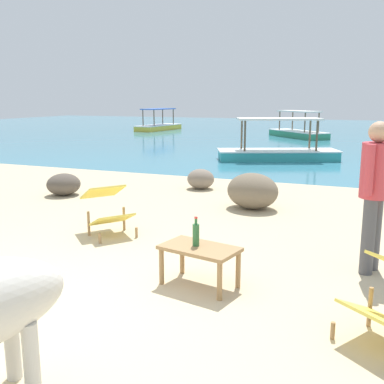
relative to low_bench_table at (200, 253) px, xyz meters
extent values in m
cube|color=#CCB78E|center=(-1.02, -0.99, -0.36)|extent=(18.00, 14.00, 0.04)
cube|color=teal|center=(-1.02, 21.01, -0.38)|extent=(60.00, 36.00, 0.03)
cylinder|color=beige|center=(-0.33, -2.03, -0.09)|extent=(0.10, 0.10, 0.51)
cylinder|color=beige|center=(-0.59, -1.91, -0.09)|extent=(0.10, 0.10, 0.51)
cube|color=#A37A4C|center=(0.00, 0.00, 0.05)|extent=(0.83, 0.59, 0.04)
cylinder|color=#A37A4C|center=(0.37, 0.11, -0.16)|extent=(0.05, 0.05, 0.37)
cylinder|color=#A37A4C|center=(0.30, -0.25, -0.16)|extent=(0.05, 0.05, 0.37)
cylinder|color=#A37A4C|center=(-0.30, 0.25, -0.16)|extent=(0.05, 0.05, 0.37)
cylinder|color=#A37A4C|center=(-0.37, -0.11, -0.16)|extent=(0.05, 0.05, 0.37)
cylinder|color=#2D6B38|center=(-0.05, 0.02, 0.18)|extent=(0.07, 0.07, 0.22)
cylinder|color=#2D6B38|center=(-0.05, 0.02, 0.32)|extent=(0.03, 0.03, 0.06)
cylinder|color=red|center=(-0.05, 0.02, 0.35)|extent=(0.03, 0.03, 0.02)
cylinder|color=#A37A4C|center=(1.34, -0.58, -0.27)|extent=(0.04, 0.04, 0.14)
cylinder|color=#A37A4C|center=(1.60, -0.25, -0.17)|extent=(0.04, 0.04, 0.34)
cube|color=#EFD14C|center=(1.67, -0.58, -0.10)|extent=(0.68, 0.66, 0.21)
cylinder|color=#A37A4C|center=(-1.38, 1.19, -0.27)|extent=(0.04, 0.04, 0.14)
cylinder|color=#A37A4C|center=(-1.69, 0.77, -0.27)|extent=(0.04, 0.04, 0.14)
cylinder|color=#A37A4C|center=(-1.71, 1.43, -0.17)|extent=(0.04, 0.04, 0.34)
cylinder|color=#A37A4C|center=(-2.02, 1.01, -0.17)|extent=(0.04, 0.04, 0.34)
cube|color=#EFD14C|center=(-1.70, 1.10, -0.10)|extent=(0.66, 0.67, 0.21)
cube|color=#EFD14C|center=(-1.95, 1.29, 0.22)|extent=(0.68, 0.69, 0.23)
cylinder|color=#4C4C51|center=(1.59, 1.14, 0.07)|extent=(0.14, 0.14, 0.82)
cylinder|color=#4C4C51|center=(1.54, 0.97, 0.07)|extent=(0.14, 0.14, 0.82)
cylinder|color=#CC3D47|center=(1.56, 1.06, 0.77)|extent=(0.32, 0.32, 0.58)
cylinder|color=#CC3D47|center=(1.63, 1.26, 0.80)|extent=(0.09, 0.09, 0.52)
cylinder|color=#CC3D47|center=(1.50, 0.86, 0.80)|extent=(0.09, 0.09, 0.52)
sphere|color=tan|center=(1.56, 1.06, 1.17)|extent=(0.22, 0.22, 0.22)
ellipsoid|color=brown|center=(-4.04, 3.10, -0.13)|extent=(0.86, 0.87, 0.42)
ellipsoid|color=#756651|center=(-0.36, 3.41, -0.04)|extent=(1.10, 1.01, 0.61)
ellipsoid|color=gray|center=(-1.80, 4.70, -0.14)|extent=(0.66, 0.63, 0.41)
cube|color=#338E66|center=(-2.13, 18.81, -0.23)|extent=(3.29, 3.36, 0.28)
cube|color=white|center=(-2.13, 18.81, -0.07)|extent=(3.38, 3.45, 0.04)
cylinder|color=brown|center=(-3.15, 19.32, 0.39)|extent=(0.06, 0.06, 0.95)
cylinder|color=brown|center=(-2.60, 19.85, 0.39)|extent=(0.06, 0.06, 0.95)
cylinder|color=brown|center=(-1.66, 17.76, 0.39)|extent=(0.06, 0.06, 0.95)
cylinder|color=brown|center=(-1.10, 18.30, 0.39)|extent=(0.06, 0.06, 0.95)
cube|color=silver|center=(-2.13, 18.81, 0.89)|extent=(2.42, 2.47, 0.06)
cube|color=teal|center=(-1.30, 10.01, -0.23)|extent=(3.74, 2.43, 0.28)
cube|color=white|center=(-1.30, 10.01, -0.07)|extent=(3.83, 2.51, 0.04)
cylinder|color=brown|center=(-2.14, 9.23, 0.39)|extent=(0.06, 0.06, 0.95)
cylinder|color=brown|center=(-2.44, 9.93, 0.39)|extent=(0.06, 0.06, 0.95)
cylinder|color=brown|center=(-0.15, 10.08, 0.39)|extent=(0.06, 0.06, 0.95)
cylinder|color=brown|center=(-0.46, 10.79, 0.39)|extent=(0.06, 0.06, 0.95)
cube|color=silver|center=(-1.30, 10.01, 0.89)|extent=(2.68, 1.85, 0.06)
cube|color=gold|center=(-10.76, 20.86, -0.23)|extent=(1.49, 3.70, 0.28)
cube|color=white|center=(-10.76, 20.86, -0.07)|extent=(1.56, 3.78, 0.04)
cylinder|color=brown|center=(-10.49, 19.75, 0.39)|extent=(0.06, 0.06, 0.95)
cylinder|color=brown|center=(-11.26, 19.83, 0.39)|extent=(0.06, 0.06, 0.95)
cylinder|color=brown|center=(-10.25, 21.90, 0.39)|extent=(0.06, 0.06, 0.95)
cylinder|color=brown|center=(-11.02, 21.98, 0.39)|extent=(0.06, 0.06, 0.95)
cube|color=#3D66C6|center=(-10.76, 20.86, 0.89)|extent=(1.21, 2.61, 0.06)
camera|label=1|loc=(1.56, -4.02, 1.50)|focal=42.72mm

